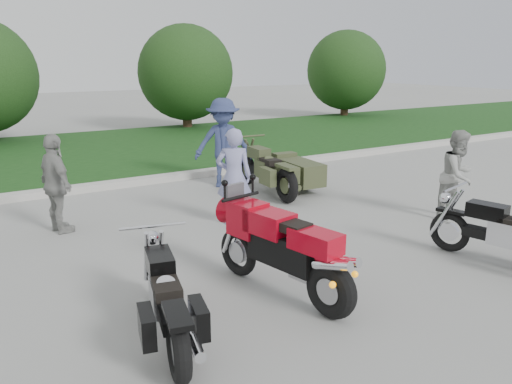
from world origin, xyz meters
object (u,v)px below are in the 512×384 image
person_stripe (234,177)px  person_grey (458,175)px  person_back (56,184)px  cruiser_sidecar (286,172)px  person_denim (223,143)px  cruiser_left (167,304)px  sportbike_red (284,248)px

person_stripe → person_grey: size_ratio=1.05×
person_grey → person_back: 6.69m
cruiser_sidecar → person_back: 4.57m
cruiser_sidecar → person_denim: person_denim is taller
cruiser_left → person_grey: size_ratio=1.32×
cruiser_sidecar → person_back: bearing=-173.6°
cruiser_sidecar → person_back: (-4.55, -0.21, 0.37)m
cruiser_sidecar → person_stripe: person_stripe is taller
sportbike_red → cruiser_left: size_ratio=1.04×
cruiser_sidecar → person_back: size_ratio=1.48×
cruiser_left → cruiser_sidecar: (4.27, 4.17, 0.02)m
sportbike_red → cruiser_left: 1.56m
cruiser_left → sportbike_red: bearing=21.4°
person_back → person_denim: bearing=-84.0°
cruiser_left → person_stripe: bearing=63.7°
person_grey → person_back: size_ratio=0.97×
person_grey → person_back: bearing=145.5°
cruiser_sidecar → person_stripe: size_ratio=1.46×
person_back → cruiser_left: bearing=170.6°
person_stripe → person_back: person_stripe is taller
cruiser_sidecar → person_grey: person_grey is taller
person_denim → cruiser_sidecar: bearing=-21.7°
sportbike_red → person_back: (-1.81, 3.72, 0.20)m
cruiser_left → person_stripe: (2.33, 2.89, 0.41)m
person_grey → person_back: person_back is taller
cruiser_sidecar → person_grey: (1.52, -3.03, 0.35)m
cruiser_sidecar → person_grey: size_ratio=1.53×
person_stripe → person_denim: size_ratio=0.85×
cruiser_sidecar → person_back: person_back is taller
person_stripe → person_denim: 2.59m
sportbike_red → cruiser_left: bearing=177.0°
sportbike_red → person_denim: person_denim is taller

